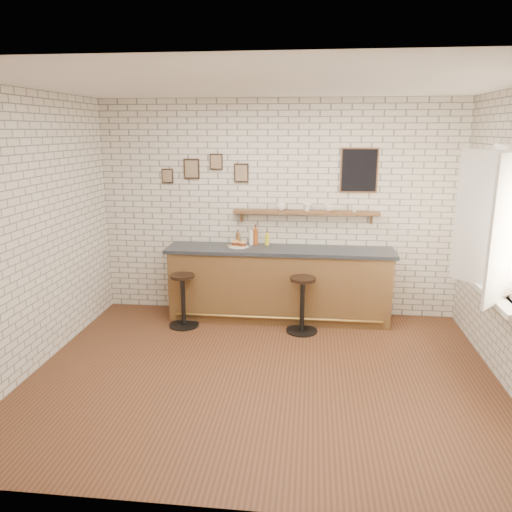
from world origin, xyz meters
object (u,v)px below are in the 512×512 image
object	(u,v)px
sandwich_plate	(238,246)
bitters_bottle_white	(251,238)
condiment_bottle_yellow	(267,239)
shelf_cup_c	(328,208)
bar_counter	(279,284)
bitters_bottle_brown	(238,238)
ciabatta_sandwich	(239,243)
shelf_cup_b	(307,207)
bar_stool_right	(302,303)
bitters_bottle_amber	(255,237)
shelf_cup_d	(354,209)
bar_stool_left	(183,299)
book_lower	(494,293)
book_upper	(493,290)
shelf_cup_a	(281,207)

from	to	relation	value
sandwich_plate	bitters_bottle_white	distance (m)	0.24
condiment_bottle_yellow	shelf_cup_c	distance (m)	0.95
bar_counter	bitters_bottle_brown	world-z (taller)	bitters_bottle_brown
bar_counter	ciabatta_sandwich	world-z (taller)	ciabatta_sandwich
shelf_cup_b	bar_stool_right	bearing A→B (deg)	-133.57
bitters_bottle_amber	bar_counter	bearing A→B (deg)	-28.13
bitters_bottle_white	shelf_cup_d	distance (m)	1.47
sandwich_plate	bar_stool_left	size ratio (longest dim) A/B	0.39
shelf_cup_b	shelf_cup_c	bearing A→B (deg)	-41.42
bar_stool_left	book_lower	world-z (taller)	book_lower
shelf_cup_c	bar_stool_left	bearing A→B (deg)	115.55
ciabatta_sandwich	bar_stool_left	bearing A→B (deg)	-146.14
shelf_cup_b	shelf_cup_d	xyz separation A→B (m)	(0.64, 0.00, -0.01)
book_upper	bitters_bottle_amber	bearing A→B (deg)	-169.29
bar_counter	bar_stool_right	xyz separation A→B (m)	(0.33, -0.45, -0.11)
condiment_bottle_yellow	shelf_cup_b	world-z (taller)	shelf_cup_b
bar_counter	shelf_cup_b	xyz separation A→B (m)	(0.36, 0.20, 1.04)
ciabatta_sandwich	sandwich_plate	bearing A→B (deg)	180.00
shelf_cup_d	shelf_cup_a	bearing A→B (deg)	145.40
bitters_bottle_brown	shelf_cup_c	distance (m)	1.32
bar_stool_right	bitters_bottle_brown	bearing A→B (deg)	145.32
bar_counter	bar_stool_left	bearing A→B (deg)	-160.91
condiment_bottle_yellow	shelf_cup_b	xyz separation A→B (m)	(0.55, 0.01, 0.46)
bitters_bottle_amber	shelf_cup_b	xyz separation A→B (m)	(0.71, 0.01, 0.42)
book_lower	book_upper	distance (m)	0.03
sandwich_plate	bar_stool_left	distance (m)	1.04
bitters_bottle_white	book_upper	size ratio (longest dim) A/B	0.97
ciabatta_sandwich	bitters_bottle_brown	distance (m)	0.17
bar_counter	bitters_bottle_white	xyz separation A→B (m)	(-0.41, 0.19, 0.60)
bar_counter	sandwich_plate	distance (m)	0.77
shelf_cup_a	ciabatta_sandwich	bearing A→B (deg)	-160.29
bitters_bottle_brown	bitters_bottle_amber	bearing A→B (deg)	-0.00
sandwich_plate	shelf_cup_c	bearing A→B (deg)	7.95
bar_stool_right	shelf_cup_d	distance (m)	1.48
bitters_bottle_brown	bitters_bottle_white	bearing A→B (deg)	-0.00
bar_counter	shelf_cup_d	bearing A→B (deg)	11.41
bar_stool_left	book_upper	bearing A→B (deg)	-15.43
bar_counter	shelf_cup_a	distance (m)	1.07
shelf_cup_b	shelf_cup_d	bearing A→B (deg)	-41.42
shelf_cup_a	book_lower	bearing A→B (deg)	-32.57
sandwich_plate	bitters_bottle_white	bearing A→B (deg)	44.61
sandwich_plate	bitters_bottle_amber	size ratio (longest dim) A/B	0.98
ciabatta_sandwich	bitters_bottle_brown	world-z (taller)	bitters_bottle_brown
shelf_cup_d	shelf_cup_c	bearing A→B (deg)	145.40
bar_counter	shelf_cup_b	world-z (taller)	shelf_cup_b
shelf_cup_c	book_upper	bearing A→B (deg)	-127.04
ciabatta_sandwich	book_upper	size ratio (longest dim) A/B	0.91
sandwich_plate	book_lower	distance (m)	3.25
bitters_bottle_white	book_upper	distance (m)	3.18
shelf_cup_a	condiment_bottle_yellow	bearing A→B (deg)	-173.55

